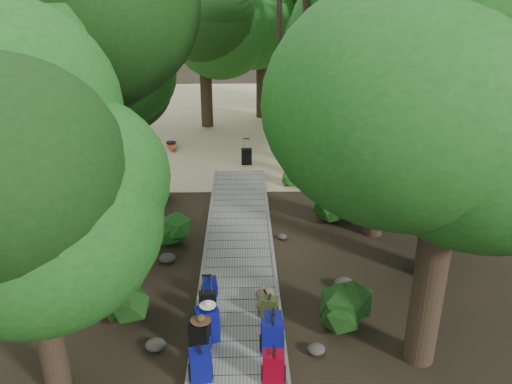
{
  "coord_description": "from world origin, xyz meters",
  "views": [
    {
      "loc": [
        0.13,
        -12.02,
        7.05
      ],
      "look_at": [
        0.55,
        2.58,
        1.0
      ],
      "focal_mm": 35.0,
      "sensor_mm": 36.0,
      "label": 1
    }
  ],
  "objects_px": {
    "backpack_left_b": "(200,335)",
    "lone_suitcase_on_sand": "(247,156)",
    "backpack_right_c": "(273,324)",
    "kayak": "(171,144)",
    "backpack_left_a": "(200,364)",
    "backpack_right_d": "(269,306)",
    "backpack_left_d": "(209,286)",
    "sun_lounger": "(294,144)",
    "backpack_left_c": "(207,323)",
    "backpack_right_b": "(272,335)",
    "backpack_right_a": "(274,366)",
    "suitcase_on_boardwalk": "(208,303)",
    "duffel_right_khaki": "(266,300)"
  },
  "relations": [
    {
      "from": "backpack_left_c",
      "to": "lone_suitcase_on_sand",
      "type": "xyz_separation_m",
      "value": [
        0.95,
        11.5,
        -0.19
      ]
    },
    {
      "from": "duffel_right_khaki",
      "to": "sun_lounger",
      "type": "distance_m",
      "value": 12.3
    },
    {
      "from": "backpack_left_d",
      "to": "kayak",
      "type": "relative_size",
      "value": 0.15
    },
    {
      "from": "backpack_right_c",
      "to": "sun_lounger",
      "type": "relative_size",
      "value": 0.33
    },
    {
      "from": "duffel_right_khaki",
      "to": "backpack_right_b",
      "type": "bearing_deg",
      "value": -101.18
    },
    {
      "from": "backpack_left_b",
      "to": "backpack_right_c",
      "type": "xyz_separation_m",
      "value": [
        1.51,
        0.39,
        -0.05
      ]
    },
    {
      "from": "kayak",
      "to": "sun_lounger",
      "type": "bearing_deg",
      "value": -22.51
    },
    {
      "from": "backpack_left_c",
      "to": "sun_lounger",
      "type": "height_order",
      "value": "backpack_left_c"
    },
    {
      "from": "backpack_left_c",
      "to": "backpack_right_d",
      "type": "relative_size",
      "value": 1.61
    },
    {
      "from": "lone_suitcase_on_sand",
      "to": "sun_lounger",
      "type": "distance_m",
      "value": 2.85
    },
    {
      "from": "backpack_left_b",
      "to": "lone_suitcase_on_sand",
      "type": "height_order",
      "value": "backpack_left_b"
    },
    {
      "from": "backpack_left_a",
      "to": "sun_lounger",
      "type": "xyz_separation_m",
      "value": [
        3.2,
        14.46,
        -0.17
      ]
    },
    {
      "from": "backpack_left_a",
      "to": "backpack_right_a",
      "type": "distance_m",
      "value": 1.37
    },
    {
      "from": "backpack_left_c",
      "to": "backpack_right_d",
      "type": "height_order",
      "value": "backpack_left_c"
    },
    {
      "from": "backpack_left_a",
      "to": "backpack_left_c",
      "type": "xyz_separation_m",
      "value": [
        0.06,
        1.15,
        0.06
      ]
    },
    {
      "from": "sun_lounger",
      "to": "kayak",
      "type": "bearing_deg",
      "value": 177.89
    },
    {
      "from": "backpack_left_c",
      "to": "backpack_left_d",
      "type": "relative_size",
      "value": 1.66
    },
    {
      "from": "backpack_left_d",
      "to": "duffel_right_khaki",
      "type": "distance_m",
      "value": 1.42
    },
    {
      "from": "backpack_left_b",
      "to": "backpack_right_d",
      "type": "bearing_deg",
      "value": 50.92
    },
    {
      "from": "backpack_left_a",
      "to": "lone_suitcase_on_sand",
      "type": "bearing_deg",
      "value": 73.17
    },
    {
      "from": "backpack_left_d",
      "to": "lone_suitcase_on_sand",
      "type": "bearing_deg",
      "value": 75.74
    },
    {
      "from": "backpack_left_c",
      "to": "kayak",
      "type": "relative_size",
      "value": 0.25
    },
    {
      "from": "sun_lounger",
      "to": "backpack_right_c",
      "type": "bearing_deg",
      "value": -92.95
    },
    {
      "from": "backpack_right_b",
      "to": "backpack_right_a",
      "type": "bearing_deg",
      "value": -94.05
    },
    {
      "from": "backpack_right_b",
      "to": "lone_suitcase_on_sand",
      "type": "xyz_separation_m",
      "value": [
        -0.39,
        11.87,
        -0.15
      ]
    },
    {
      "from": "duffel_right_khaki",
      "to": "lone_suitcase_on_sand",
      "type": "bearing_deg",
      "value": 78.5
    },
    {
      "from": "backpack_right_b",
      "to": "suitcase_on_boardwalk",
      "type": "xyz_separation_m",
      "value": [
        -1.38,
        1.25,
        -0.1
      ]
    },
    {
      "from": "backpack_left_d",
      "to": "suitcase_on_boardwalk",
      "type": "height_order",
      "value": "suitcase_on_boardwalk"
    },
    {
      "from": "backpack_right_b",
      "to": "backpack_left_c",
      "type": "bearing_deg",
      "value": 161.85
    },
    {
      "from": "backpack_left_a",
      "to": "lone_suitcase_on_sand",
      "type": "relative_size",
      "value": 1.09
    },
    {
      "from": "suitcase_on_boardwalk",
      "to": "backpack_left_a",
      "type": "bearing_deg",
      "value": -94.49
    },
    {
      "from": "backpack_left_a",
      "to": "suitcase_on_boardwalk",
      "type": "relative_size",
      "value": 1.27
    },
    {
      "from": "backpack_left_c",
      "to": "lone_suitcase_on_sand",
      "type": "relative_size",
      "value": 1.27
    },
    {
      "from": "backpack_left_c",
      "to": "backpack_left_a",
      "type": "bearing_deg",
      "value": -111.36
    },
    {
      "from": "kayak",
      "to": "sun_lounger",
      "type": "xyz_separation_m",
      "value": [
        5.71,
        -0.68,
        0.13
      ]
    },
    {
      "from": "backpack_left_a",
      "to": "backpack_right_d",
      "type": "xyz_separation_m",
      "value": [
        1.4,
        1.92,
        -0.11
      ]
    },
    {
      "from": "backpack_left_a",
      "to": "backpack_right_c",
      "type": "bearing_deg",
      "value": 28.37
    },
    {
      "from": "backpack_right_b",
      "to": "backpack_left_a",
      "type": "bearing_deg",
      "value": -153.5
    },
    {
      "from": "backpack_right_c",
      "to": "backpack_right_b",
      "type": "bearing_deg",
      "value": -96.59
    },
    {
      "from": "backpack_right_c",
      "to": "lone_suitcase_on_sand",
      "type": "distance_m",
      "value": 11.42
    },
    {
      "from": "backpack_right_d",
      "to": "backpack_left_d",
      "type": "bearing_deg",
      "value": 162.79
    },
    {
      "from": "backpack_left_b",
      "to": "duffel_right_khaki",
      "type": "distance_m",
      "value": 2.04
    },
    {
      "from": "backpack_left_c",
      "to": "duffel_right_khaki",
      "type": "height_order",
      "value": "backpack_left_c"
    },
    {
      "from": "backpack_right_d",
      "to": "sun_lounger",
      "type": "xyz_separation_m",
      "value": [
        1.8,
        12.55,
        -0.06
      ]
    },
    {
      "from": "kayak",
      "to": "backpack_right_d",
      "type": "bearing_deg",
      "value": -89.3
    },
    {
      "from": "lone_suitcase_on_sand",
      "to": "kayak",
      "type": "relative_size",
      "value": 0.2
    },
    {
      "from": "kayak",
      "to": "sun_lounger",
      "type": "distance_m",
      "value": 5.75
    },
    {
      "from": "backpack_left_b",
      "to": "lone_suitcase_on_sand",
      "type": "relative_size",
      "value": 1.07
    },
    {
      "from": "backpack_right_b",
      "to": "lone_suitcase_on_sand",
      "type": "relative_size",
      "value": 1.15
    },
    {
      "from": "backpack_left_b",
      "to": "backpack_right_d",
      "type": "distance_m",
      "value": 1.83
    }
  ]
}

